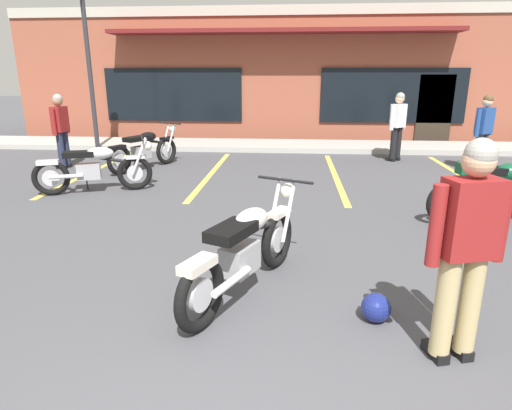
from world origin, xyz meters
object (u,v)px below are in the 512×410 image
Objects in this scene: motorcycle_red_sportbike at (145,149)px; helmet_on_pavement at (376,307)px; motorcycle_green_cafe_racer at (507,188)px; person_in_shorts_foreground at (467,241)px; person_near_building at (484,128)px; parking_lot_lamp_post at (84,36)px; person_by_back_row at (398,123)px; person_in_black_shirt at (61,127)px; motorcycle_black_cruiser at (94,168)px; motorcycle_foreground_classic at (245,249)px.

motorcycle_red_sportbike is 7.43× the size of helmet_on_pavement.
person_in_shorts_foreground is at bearing -119.02° from motorcycle_green_cafe_racer.
person_near_building is 0.36× the size of parking_lot_lamp_post.
person_in_shorts_foreground is at bearing -52.27° from parking_lot_lamp_post.
motorcycle_red_sportbike is 7.56m from person_near_building.
person_near_building is at bearing -33.48° from person_by_back_row.
parking_lot_lamp_post is at bearing 127.29° from helmet_on_pavement.
parking_lot_lamp_post is (-0.23, 2.13, 2.11)m from person_in_black_shirt.
motorcycle_red_sportbike is 0.41× the size of parking_lot_lamp_post.
parking_lot_lamp_post is at bearing 114.49° from motorcycle_black_cruiser.
person_by_back_row is 1.93m from person_near_building.
person_near_building is at bearing 73.32° from motorcycle_green_cafe_racer.
motorcycle_foreground_classic is 7.61× the size of helmet_on_pavement.
motorcycle_black_cruiser is 1.20× the size of person_in_black_shirt.
person_near_building is (7.75, 2.55, 0.49)m from motorcycle_black_cruiser.
motorcycle_foreground_classic is at bearing -49.43° from person_in_black_shirt.
person_near_building is (4.61, 6.12, 0.49)m from motorcycle_foreground_classic.
person_in_black_shirt reaches higher than motorcycle_black_cruiser.
parking_lot_lamp_post reaches higher than person_in_black_shirt.
person_in_shorts_foreground is 11.16m from parking_lot_lamp_post.
person_near_building reaches higher than motorcycle_green_cafe_racer.
motorcycle_black_cruiser reaches higher than helmet_on_pavement.
motorcycle_green_cafe_racer is at bearing -106.68° from person_near_building.
helmet_on_pavement is at bearing -42.77° from motorcycle_black_cruiser.
helmet_on_pavement is 10.69m from parking_lot_lamp_post.
motorcycle_red_sportbike is 0.92× the size of motorcycle_green_cafe_racer.
person_in_black_shirt is 8.56m from helmet_on_pavement.
motorcycle_foreground_classic is 6.39m from motorcycle_red_sportbike.
person_by_back_row reaches higher than motorcycle_foreground_classic.
person_near_building is at bearing 3.01° from person_in_black_shirt.
person_in_black_shirt reaches higher than helmet_on_pavement.
person_in_black_shirt is 1.00× the size of person_near_building.
motorcycle_red_sportbike is 6.13m from person_by_back_row.
person_near_building is at bearing 67.25° from person_in_shorts_foreground.
motorcycle_black_cruiser is 2.69m from person_in_black_shirt.
person_in_shorts_foreground is 1.06m from helmet_on_pavement.
person_by_back_row is at bearing 30.47° from motorcycle_black_cruiser.
motorcycle_red_sportbike is at bearing 84.18° from motorcycle_black_cruiser.
person_in_black_shirt is 1.00× the size of person_by_back_row.
person_near_building reaches higher than helmet_on_pavement.
person_in_shorts_foreground is (1.66, -0.91, 0.49)m from motorcycle_foreground_classic.
person_by_back_row reaches higher than motorcycle_green_cafe_racer.
motorcycle_green_cafe_racer is (6.63, -1.18, 0.07)m from motorcycle_black_cruiser.
motorcycle_foreground_classic is 1.18× the size of person_in_black_shirt.
helmet_on_pavement is (-0.47, 0.48, -0.82)m from person_in_shorts_foreground.
parking_lot_lamp_post reaches higher than motorcycle_red_sportbike.
person_in_shorts_foreground is at bearing -45.26° from person_in_black_shirt.
motorcycle_black_cruiser is 7.75× the size of helmet_on_pavement.
motorcycle_black_cruiser is at bearing 136.94° from person_in_shorts_foreground.
person_in_black_shirt is 9.20m from person_in_shorts_foreground.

